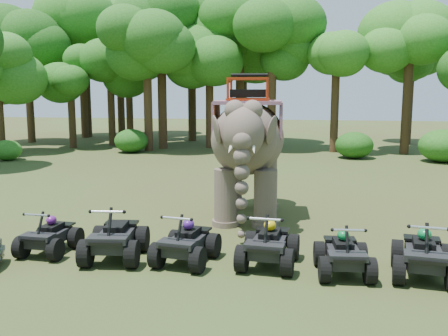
{
  "coord_description": "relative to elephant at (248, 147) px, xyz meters",
  "views": [
    {
      "loc": [
        2.24,
        -12.58,
        4.13
      ],
      "look_at": [
        0.0,
        1.2,
        1.9
      ],
      "focal_mm": 40.0,
      "sensor_mm": 36.0,
      "label": 1
    }
  ],
  "objects": [
    {
      "name": "ground",
      "position": [
        -0.45,
        -3.16,
        -2.29
      ],
      "size": [
        110.0,
        110.0,
        0.0
      ],
      "primitive_type": "plane",
      "color": "#47381E",
      "rests_on": "ground"
    },
    {
      "name": "elephant",
      "position": [
        0.0,
        0.0,
        0.0
      ],
      "size": [
        2.73,
        5.59,
        4.58
      ],
      "primitive_type": null,
      "rotation": [
        0.0,
        0.0,
        0.06
      ],
      "color": "brown",
      "rests_on": "ground"
    },
    {
      "name": "atv_0",
      "position": [
        -4.53,
        -4.44,
        -1.72
      ],
      "size": [
        1.21,
        1.61,
        1.15
      ],
      "primitive_type": null,
      "rotation": [
        0.0,
        0.0,
        -0.05
      ],
      "color": "black",
      "rests_on": "ground"
    },
    {
      "name": "atv_1",
      "position": [
        -2.72,
        -4.59,
        -1.6
      ],
      "size": [
        1.57,
        2.01,
        1.38
      ],
      "primitive_type": null,
      "rotation": [
        0.0,
        0.0,
        0.12
      ],
      "color": "black",
      "rests_on": "ground"
    },
    {
      "name": "atv_2",
      "position": [
        -0.95,
        -4.56,
        -1.66
      ],
      "size": [
        1.48,
        1.87,
        1.27
      ],
      "primitive_type": null,
      "rotation": [
        0.0,
        0.0,
        -0.15
      ],
      "color": "black",
      "rests_on": "ground"
    },
    {
      "name": "atv_3",
      "position": [
        1.01,
        -4.45,
        -1.64
      ],
      "size": [
        1.44,
        1.87,
        1.31
      ],
      "primitive_type": null,
      "rotation": [
        0.0,
        0.0,
        -0.09
      ],
      "color": "black",
      "rests_on": "ground"
    },
    {
      "name": "atv_4",
      "position": [
        2.72,
        -4.74,
        -1.69
      ],
      "size": [
        1.32,
        1.73,
        1.21
      ],
      "primitive_type": null,
      "rotation": [
        0.0,
        0.0,
        0.08
      ],
      "color": "black",
      "rests_on": "ground"
    },
    {
      "name": "atv_5",
      "position": [
        4.44,
        -4.66,
        -1.63
      ],
      "size": [
        1.54,
        1.96,
        1.33
      ],
      "primitive_type": null,
      "rotation": [
        0.0,
        0.0,
        -0.14
      ],
      "color": "black",
      "rests_on": "ground"
    },
    {
      "name": "tree_0",
      "position": [
        -0.45,
        18.04,
        2.26
      ],
      "size": [
        6.37,
        6.37,
        9.1
      ],
      "primitive_type": null,
      "color": "#195114",
      "rests_on": "ground"
    },
    {
      "name": "tree_1",
      "position": [
        3.67,
        17.58,
        1.3
      ],
      "size": [
        5.02,
        5.02,
        7.18
      ],
      "primitive_type": null,
      "color": "#195114",
      "rests_on": "ground"
    },
    {
      "name": "tree_2",
      "position": [
        8.07,
        17.26,
        2.04
      ],
      "size": [
        6.07,
        6.07,
        8.67
      ],
      "primitive_type": null,
      "color": "#195114",
      "rests_on": "ground"
    },
    {
      "name": "tree_26",
      "position": [
        -14.34,
        17.11,
        1.02
      ],
      "size": [
        4.63,
        4.63,
        6.62
      ],
      "primitive_type": null,
      "color": "#195114",
      "rests_on": "ground"
    },
    {
      "name": "tree_27",
      "position": [
        -8.51,
        16.26,
        2.06
      ],
      "size": [
        6.09,
        6.09,
        8.7
      ],
      "primitive_type": null,
      "color": "#195114",
      "rests_on": "ground"
    },
    {
      "name": "tree_28",
      "position": [
        -4.82,
        18.66,
        1.77
      ],
      "size": [
        5.69,
        5.69,
        8.13
      ],
      "primitive_type": null,
      "color": "#195114",
      "rests_on": "ground"
    },
    {
      "name": "tree_29",
      "position": [
        -3.02,
        23.1,
        2.79
      ],
      "size": [
        7.12,
        7.12,
        10.17
      ],
      "primitive_type": null,
      "color": "#195114",
      "rests_on": "ground"
    },
    {
      "name": "tree_30",
      "position": [
        -14.25,
        26.41,
        3.1
      ],
      "size": [
        7.55,
        7.55,
        10.79
      ],
      "primitive_type": null,
      "color": "#195114",
      "rests_on": "ground"
    },
    {
      "name": "tree_31",
      "position": [
        -12.19,
        22.88,
        1.9
      ],
      "size": [
        5.87,
        5.87,
        8.39
      ],
      "primitive_type": null,
      "color": "#195114",
      "rests_on": "ground"
    },
    {
      "name": "tree_32",
      "position": [
        -12.22,
        19.11,
        1.31
      ],
      "size": [
        5.04,
        5.04,
        7.21
      ],
      "primitive_type": null,
      "color": "#195114",
      "rests_on": "ground"
    },
    {
      "name": "tree_33",
      "position": [
        -7.96,
        17.74,
        2.81
      ],
      "size": [
        7.15,
        7.15,
        10.21
      ],
      "primitive_type": null,
      "color": "#195114",
      "rests_on": "ground"
    },
    {
      "name": "tree_34",
      "position": [
        -16.71,
        24.99,
        2.23
      ],
      "size": [
        6.34,
        6.34,
        9.05
      ],
      "primitive_type": null,
      "color": "#195114",
      "rests_on": "ground"
    },
    {
      "name": "tree_35",
      "position": [
        -19.19,
        20.02,
        2.28
      ],
      "size": [
        6.4,
        6.4,
        9.14
      ],
      "primitive_type": null,
      "color": "#195114",
      "rests_on": "ground"
    },
    {
      "name": "tree_36",
      "position": [
        9.44,
        23.55,
        1.62
      ],
      "size": [
        5.47,
        5.47,
        7.82
      ],
      "primitive_type": null,
      "color": "#195114",
      "rests_on": "ground"
    },
    {
      "name": "tree_37",
      "position": [
        -7.08,
        23.11,
        3.18
      ],
      "size": [
        7.67,
        7.67,
        10.95
      ],
      "primitive_type": null,
      "color": "#195114",
      "rests_on": "ground"
    },
    {
      "name": "tree_38",
      "position": [
        -16.75,
        24.34,
        3.05
      ],
      "size": [
        7.48,
        7.48,
        10.68
      ],
      "primitive_type": null,
      "color": "#195114",
      "rests_on": "ground"
    },
    {
      "name": "tree_39",
      "position": [
        -2.96,
        20.72,
        2.74
      ],
      "size": [
        7.04,
        7.04,
        10.06
      ],
      "primitive_type": null,
      "color": "#195114",
      "rests_on": "ground"
    }
  ]
}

